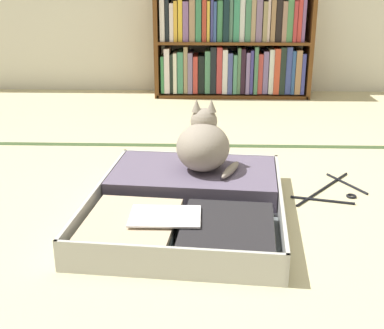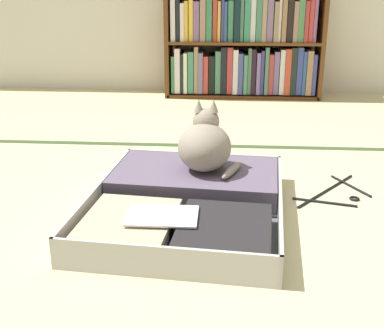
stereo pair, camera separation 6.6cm
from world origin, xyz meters
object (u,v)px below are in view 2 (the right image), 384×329
black_cat (205,145)px  open_suitcase (189,199)px  bookshelf (244,45)px  clothes_hanger (335,193)px

black_cat → open_suitcase: bearing=-105.8°
bookshelf → black_cat: bearing=-95.9°
open_suitcase → black_cat: (0.05, 0.18, 0.16)m
bookshelf → open_suitcase: bearing=-96.8°
bookshelf → black_cat: (-0.20, -1.90, -0.17)m
bookshelf → open_suitcase: 2.12m
black_cat → bookshelf: bearing=84.1°
black_cat → clothes_hanger: (0.53, 0.02, -0.20)m
bookshelf → clothes_hanger: 1.95m
bookshelf → black_cat: size_ratio=4.15×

